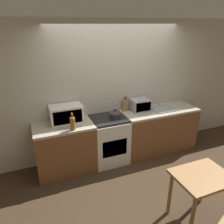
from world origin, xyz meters
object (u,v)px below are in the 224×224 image
microwave (66,114)px  dining_table (201,184)px  stove_range (109,140)px  toaster_oven (140,105)px  bottle (73,123)px  kettle (115,114)px

microwave → dining_table: (1.34, -1.88, -0.45)m
stove_range → toaster_oven: toaster_oven is taller
bottle → toaster_oven: size_ratio=0.79×
kettle → dining_table: size_ratio=0.28×
stove_range → dining_table: stove_range is taller
kettle → dining_table: (0.49, -1.72, -0.37)m
stove_range → bottle: bearing=-162.4°
microwave → dining_table: microwave is taller
microwave → kettle: bearing=-10.4°
toaster_oven → dining_table: (-0.12, -1.90, -0.42)m
kettle → toaster_oven: 0.64m
stove_range → microwave: (-0.74, 0.12, 0.60)m
kettle → microwave: bearing=169.6°
stove_range → kettle: bearing=-18.9°
microwave → dining_table: 2.35m
microwave → stove_range: bearing=-9.2°
stove_range → bottle: bottle is taller
kettle → dining_table: 1.83m
bottle → toaster_oven: (1.43, 0.36, 0.00)m
bottle → toaster_oven: bearing=14.3°
kettle → microwave: size_ratio=0.37×
kettle → bottle: bearing=-167.0°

